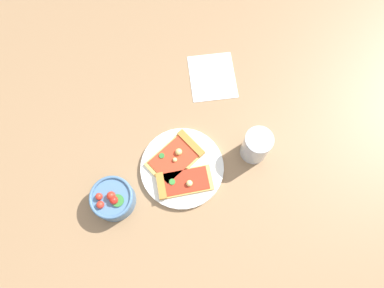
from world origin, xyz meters
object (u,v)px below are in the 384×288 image
(plate, at_px, (182,168))
(paper_napkin, at_px, (212,77))
(pizza_slice_far, at_px, (177,156))
(salad_bowl, at_px, (113,199))
(pizza_slice_near, at_px, (181,182))
(soda_glass, at_px, (256,146))

(plate, distance_m, paper_napkin, 0.30)
(pizza_slice_far, bearing_deg, paper_napkin, 61.29)
(salad_bowl, bearing_deg, pizza_slice_near, 7.77)
(pizza_slice_near, relative_size, pizza_slice_far, 0.88)
(salad_bowl, xyz_separation_m, paper_napkin, (0.31, 0.34, -0.03))
(soda_glass, bearing_deg, salad_bowl, -166.67)
(pizza_slice_far, bearing_deg, salad_bowl, -150.67)
(soda_glass, bearing_deg, paper_napkin, 107.95)
(pizza_slice_far, bearing_deg, soda_glass, -1.97)
(plate, distance_m, pizza_slice_far, 0.04)
(plate, bearing_deg, salad_bowl, -160.09)
(plate, height_order, salad_bowl, salad_bowl)
(plate, relative_size, salad_bowl, 2.04)
(pizza_slice_far, xyz_separation_m, soda_glass, (0.21, -0.01, 0.03))
(pizza_slice_far, distance_m, soda_glass, 0.22)
(pizza_slice_near, xyz_separation_m, salad_bowl, (-0.18, -0.02, 0.01))
(pizza_slice_far, bearing_deg, plate, -71.78)
(pizza_slice_near, bearing_deg, salad_bowl, -172.23)
(salad_bowl, bearing_deg, pizza_slice_far, 29.33)
(pizza_slice_far, height_order, salad_bowl, salad_bowl)
(pizza_slice_near, distance_m, salad_bowl, 0.18)
(pizza_slice_near, distance_m, pizza_slice_far, 0.08)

